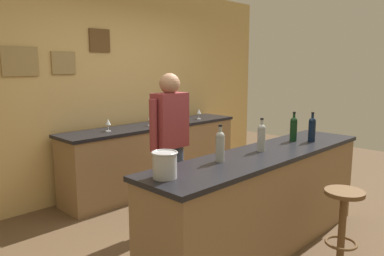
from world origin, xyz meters
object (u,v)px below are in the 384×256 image
(wine_bottle_b, at_px, (261,136))
(wine_glass_c, at_px, (179,112))
(bartender, at_px, (170,140))
(wine_glass_a, at_px, (108,122))
(wine_bottle_a, at_px, (220,145))
(ice_bucket, at_px, (165,164))
(wine_glass_d, at_px, (199,112))
(wine_glass_b, at_px, (150,117))
(wine_bottle_d, at_px, (312,129))
(bar_stool, at_px, (343,216))
(wine_bottle_c, at_px, (294,128))

(wine_bottle_b, height_order, wine_glass_c, wine_bottle_b)
(bartender, relative_size, wine_glass_a, 10.45)
(wine_bottle_a, bearing_deg, ice_bucket, -178.56)
(ice_bucket, height_order, wine_glass_d, ice_bucket)
(wine_bottle_a, xyz_separation_m, wine_glass_b, (0.84, 1.94, -0.05))
(wine_glass_a, bearing_deg, bartender, -86.61)
(wine_glass_a, bearing_deg, wine_bottle_d, -62.99)
(bartender, height_order, wine_bottle_b, bartender)
(wine_bottle_a, height_order, wine_glass_c, wine_bottle_a)
(bartender, xyz_separation_m, wine_glass_b, (0.57, 1.04, 0.07))
(ice_bucket, bearing_deg, wine_glass_a, 67.77)
(bar_stool, height_order, wine_glass_b, wine_glass_b)
(wine_bottle_b, relative_size, wine_bottle_c, 1.00)
(bar_stool, bearing_deg, bartender, 105.01)
(bartender, bearing_deg, wine_bottle_d, -45.95)
(wine_bottle_d, height_order, wine_glass_a, wine_bottle_d)
(wine_glass_c, bearing_deg, wine_glass_b, -169.43)
(wine_bottle_b, distance_m, ice_bucket, 1.16)
(bar_stool, distance_m, wine_bottle_c, 1.06)
(wine_glass_c, bearing_deg, wine_bottle_c, -98.65)
(wine_bottle_c, relative_size, wine_glass_c, 1.97)
(wine_bottle_b, height_order, wine_glass_b, wine_bottle_b)
(wine_glass_a, relative_size, wine_glass_b, 1.00)
(ice_bucket, bearing_deg, wine_glass_b, 53.48)
(wine_glass_a, height_order, wine_glass_d, same)
(wine_bottle_c, bearing_deg, wine_bottle_d, -55.14)
(bar_stool, xyz_separation_m, wine_glass_b, (0.13, 2.68, 0.55))
(bartender, distance_m, wine_glass_a, 1.07)
(wine_glass_b, bearing_deg, wine_glass_c, 10.57)
(bar_stool, height_order, wine_glass_a, wine_glass_a)
(wine_bottle_d, relative_size, wine_glass_c, 1.97)
(ice_bucket, height_order, wine_glass_a, ice_bucket)
(wine_bottle_d, relative_size, wine_glass_d, 1.97)
(bar_stool, relative_size, wine_bottle_c, 2.22)
(bar_stool, bearing_deg, wine_glass_a, 100.54)
(wine_glass_b, height_order, wine_glass_c, same)
(wine_bottle_d, height_order, ice_bucket, wine_bottle_d)
(wine_bottle_b, bearing_deg, wine_glass_d, 58.25)
(wine_bottle_b, distance_m, wine_bottle_c, 0.62)
(bartender, xyz_separation_m, wine_bottle_c, (0.91, -0.90, 0.12))
(wine_bottle_a, bearing_deg, bar_stool, -46.57)
(bartender, bearing_deg, wine_bottle_a, -106.38)
(wine_glass_a, bearing_deg, ice_bucket, -112.23)
(wine_glass_a, bearing_deg, bar_stool, -79.46)
(wine_glass_d, bearing_deg, wine_bottle_c, -106.70)
(wine_bottle_b, relative_size, wine_glass_b, 1.97)
(wine_bottle_d, height_order, wine_glass_c, wine_bottle_d)
(wine_glass_d, bearing_deg, ice_bucket, -140.83)
(wine_bottle_a, height_order, wine_glass_d, wine_bottle_a)
(wine_glass_c, xyz_separation_m, wine_glass_d, (0.26, -0.16, 0.00))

